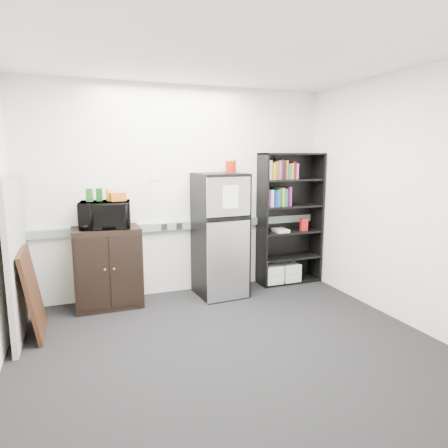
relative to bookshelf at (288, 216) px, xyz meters
The scene contains 17 objects.
floor 2.38m from the bookshelf, 133.90° to the right, with size 4.00×4.00×0.00m, color black.
wall_back 1.56m from the bookshelf, behind, with size 4.00×0.02×2.70m, color silver.
wall_right 1.69m from the bookshelf, 72.54° to the right, with size 0.02×3.50×2.70m, color silver.
ceiling 2.78m from the bookshelf, 133.90° to the right, with size 4.00×3.50×0.02m, color white.
electrical_raceway 1.52m from the bookshelf, behind, with size 3.92×0.05×0.10m, color gray.
wall_note 1.95m from the bookshelf, behind, with size 0.14×0.00×0.10m, color white.
bookshelf is the anchor object (origin of this frame).
cubicle_partition 3.45m from the bookshelf, behind, with size 0.06×1.30×1.62m.
cabinet 2.55m from the bookshelf, behind, with size 0.78×0.52×0.97m.
microwave 2.50m from the bookshelf, behind, with size 0.57×0.39×0.32m, color black.
snack_box_a 2.69m from the bookshelf, behind, with size 0.07×0.05×0.15m, color #1D5B1A.
snack_box_b 2.58m from the bookshelf, behind, with size 0.07×0.05×0.15m, color #0C3810.
snack_box_c 2.47m from the bookshelf, behind, with size 0.07×0.05×0.14m, color orange.
snack_bag 2.38m from the bookshelf, behind, with size 0.18×0.10×0.10m, color #C55813.
refrigerator 1.11m from the bookshelf, behind, with size 0.64×0.67×1.60m.
coffee_can 1.14m from the bookshelf, behind, with size 0.14×0.14×0.19m.
framed_poster 3.37m from the bookshelf, 169.47° to the right, with size 0.18×0.70×0.89m.
Camera 1 is at (-1.32, -3.34, 1.82)m, focal length 32.00 mm.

